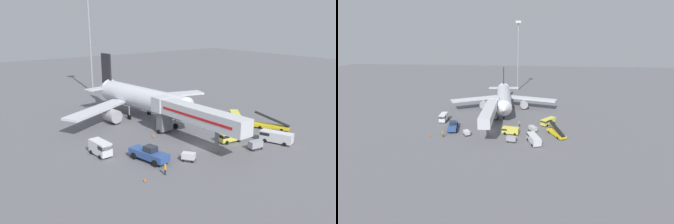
# 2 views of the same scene
# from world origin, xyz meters

# --- Properties ---
(ground_plane) EXTENTS (300.00, 300.00, 0.00)m
(ground_plane) POSITION_xyz_m (0.00, 0.00, 0.00)
(ground_plane) COLOR slate
(airplane_at_gate) EXTENTS (37.80, 34.09, 13.39)m
(airplane_at_gate) POSITION_xyz_m (1.83, 21.75, 4.40)
(airplane_at_gate) COLOR silver
(airplane_at_gate) RESTS_ON ground
(jet_bridge) EXTENTS (4.05, 21.94, 7.01)m
(jet_bridge) POSITION_xyz_m (0.18, 2.41, 5.27)
(jet_bridge) COLOR silver
(jet_bridge) RESTS_ON ground
(pushback_tug) EXTENTS (3.70, 7.28, 2.53)m
(pushback_tug) POSITION_xyz_m (-10.23, 0.26, 1.16)
(pushback_tug) COLOR #2D4C8E
(pushback_tug) RESTS_ON ground
(belt_loader_truck) EXTENTS (4.95, 7.06, 3.28)m
(belt_loader_truck) POSITION_xyz_m (18.44, -1.15, 0.77)
(belt_loader_truck) COLOR yellow
(belt_loader_truck) RESTS_ON ground
(service_van_rear_right) EXTENTS (4.76, 5.20, 1.91)m
(service_van_rear_right) POSITION_xyz_m (16.68, 7.01, 1.10)
(service_van_rear_right) COLOR #E5DB4C
(service_van_rear_right) RESTS_ON ground
(service_van_mid_left) EXTENTS (3.72, 5.92, 2.01)m
(service_van_mid_left) POSITION_xyz_m (12.45, -6.47, 1.16)
(service_van_mid_left) COLOR silver
(service_van_mid_left) RESTS_ON ground
(service_van_far_left) EXTENTS (4.67, 2.72, 1.80)m
(service_van_far_left) POSITION_xyz_m (6.13, -1.16, 1.05)
(service_van_far_left) COLOR #E5DB4C
(service_van_far_left) RESTS_ON ground
(service_van_near_center) EXTENTS (2.43, 4.61, 2.38)m
(service_van_near_center) POSITION_xyz_m (-15.25, 6.81, 1.35)
(service_van_near_center) COLOR white
(service_van_near_center) RESTS_ON ground
(baggage_cart_mid_center) EXTENTS (2.21, 2.40, 1.33)m
(baggage_cart_mid_center) POSITION_xyz_m (-5.31, -3.45, 0.74)
(baggage_cart_mid_center) COLOR #38383D
(baggage_cart_mid_center) RESTS_ON ground
(baggage_cart_far_right) EXTENTS (2.59, 2.99, 1.47)m
(baggage_cart_far_right) POSITION_xyz_m (12.22, 1.22, 0.82)
(baggage_cart_far_right) COLOR #38383D
(baggage_cart_far_right) RESTS_ON ground
(baggage_cart_near_right) EXTENTS (2.54, 1.54, 1.51)m
(baggage_cart_near_right) POSITION_xyz_m (6.91, -6.52, 0.84)
(baggage_cart_near_right) COLOR #38383D
(baggage_cart_near_right) RESTS_ON ground
(ground_crew_worker_foreground) EXTENTS (0.43, 0.43, 1.70)m
(ground_crew_worker_foreground) POSITION_xyz_m (8.33, 4.59, 0.90)
(ground_crew_worker_foreground) COLOR #1E2333
(ground_crew_worker_foreground) RESTS_ON ground
(ground_crew_worker_midground) EXTENTS (0.45, 0.45, 1.73)m
(ground_crew_worker_midground) POSITION_xyz_m (-11.20, -5.26, 0.91)
(ground_crew_worker_midground) COLOR #1E2333
(ground_crew_worker_midground) RESTS_ON ground
(safety_cone_alpha) EXTENTS (0.37, 0.37, 0.58)m
(safety_cone_alpha) POSITION_xyz_m (-14.66, -5.29, 0.28)
(safety_cone_alpha) COLOR black
(safety_cone_alpha) RESTS_ON ground
(safety_cone_bravo) EXTENTS (0.32, 0.32, 0.49)m
(safety_cone_bravo) POSITION_xyz_m (-2.46, -0.86, 0.24)
(safety_cone_bravo) COLOR black
(safety_cone_bravo) RESTS_ON ground
(safety_cone_charlie) EXTENTS (0.47, 0.47, 0.72)m
(safety_cone_charlie) POSITION_xyz_m (-3.46, 8.94, 0.35)
(safety_cone_charlie) COLOR black
(safety_cone_charlie) RESTS_ON ground
(apron_light_mast) EXTENTS (2.40, 2.40, 31.51)m
(apron_light_mast) POSITION_xyz_m (4.94, 53.48, 21.18)
(apron_light_mast) COLOR #93969B
(apron_light_mast) RESTS_ON ground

